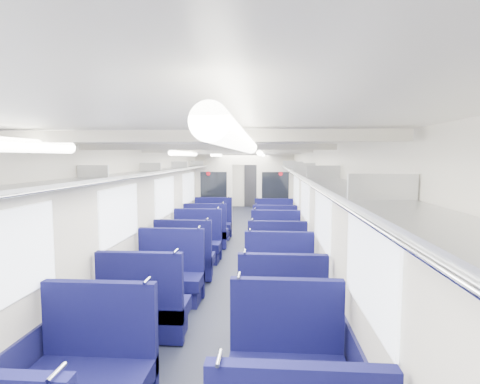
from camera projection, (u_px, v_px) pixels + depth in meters
name	position (u px, v px, depth m)	size (l,w,h in m)	color
floor	(237.00, 260.00, 8.11)	(2.80, 18.00, 0.01)	black
ceiling	(236.00, 151.00, 7.90)	(2.80, 18.00, 0.01)	silver
wall_left	(172.00, 205.00, 8.11)	(0.02, 18.00, 2.35)	beige
dado_left	(173.00, 243.00, 8.18)	(0.03, 17.90, 0.70)	#11113A
wall_right	(303.00, 207.00, 7.91)	(0.02, 18.00, 2.35)	beige
dado_right	(302.00, 245.00, 7.98)	(0.03, 17.90, 0.70)	#11113A
wall_far	(253.00, 181.00, 16.95)	(2.80, 0.02, 2.35)	beige
luggage_rack_left	(180.00, 168.00, 8.02)	(0.36, 17.40, 0.18)	#B2B5BA
luggage_rack_right	(294.00, 169.00, 7.85)	(0.36, 17.40, 0.18)	#B2B5BA
windows	(235.00, 197.00, 7.53)	(2.78, 15.60, 0.75)	white
ceiling_fittings	(235.00, 153.00, 7.65)	(2.70, 16.06, 0.11)	beige
end_door	(253.00, 184.00, 16.90)	(0.75, 0.06, 2.00)	black
bulkhead	(244.00, 192.00, 10.73)	(2.80, 0.10, 2.35)	beige
seat_6	(94.00, 373.00, 3.25)	(1.02, 0.57, 1.14)	#0E0F46
seat_7	(287.00, 368.00, 3.32)	(1.02, 0.57, 1.14)	#0E0F46
seat_8	(144.00, 311.00, 4.57)	(1.02, 0.57, 1.14)	#0E0F46
seat_9	(282.00, 314.00, 4.48)	(1.02, 0.57, 1.14)	#0E0F46
seat_10	(170.00, 279.00, 5.75)	(1.02, 0.57, 1.14)	#0E0F46
seat_11	(279.00, 285.00, 5.49)	(1.02, 0.57, 1.14)	#0E0F46
seat_12	(185.00, 260.00, 6.81)	(1.02, 0.57, 1.14)	#0E0F46
seat_13	(277.00, 262.00, 6.70)	(1.02, 0.57, 1.14)	#0E0F46
seat_14	(197.00, 245.00, 7.98)	(1.02, 0.57, 1.14)	#0E0F46
seat_15	(276.00, 248.00, 7.77)	(1.02, 0.57, 1.14)	#0E0F46
seat_16	(206.00, 234.00, 9.16)	(1.02, 0.57, 1.14)	#0E0F46
seat_17	(275.00, 236.00, 8.86)	(1.02, 0.57, 1.14)	#0E0F46
seat_18	(213.00, 226.00, 10.28)	(1.02, 0.57, 1.14)	#0E0F46
seat_19	(274.00, 227.00, 10.00)	(1.02, 0.57, 1.14)	#0E0F46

